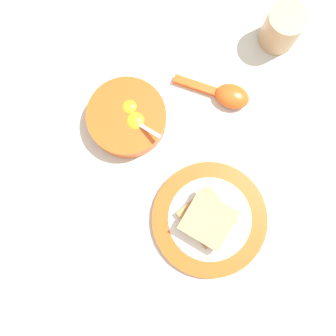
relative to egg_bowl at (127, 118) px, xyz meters
The scene contains 6 objects.
ground_plane 0.12m from the egg_bowl, behind, with size 3.00×3.00×0.00m, color beige.
egg_bowl is the anchor object (origin of this frame).
toast_plate 0.26m from the egg_bowl, 115.75° to the left, with size 0.22×0.22×0.01m.
toast_sandwich 0.25m from the egg_bowl, 114.79° to the left, with size 0.12×0.12×0.03m.
soup_spoon 0.20m from the egg_bowl, behind, with size 0.15×0.11×0.03m.
drinking_cup 0.35m from the egg_bowl, 163.42° to the right, with size 0.08×0.08×0.09m.
Camera 1 is at (0.09, 0.20, 0.78)m, focal length 42.00 mm.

